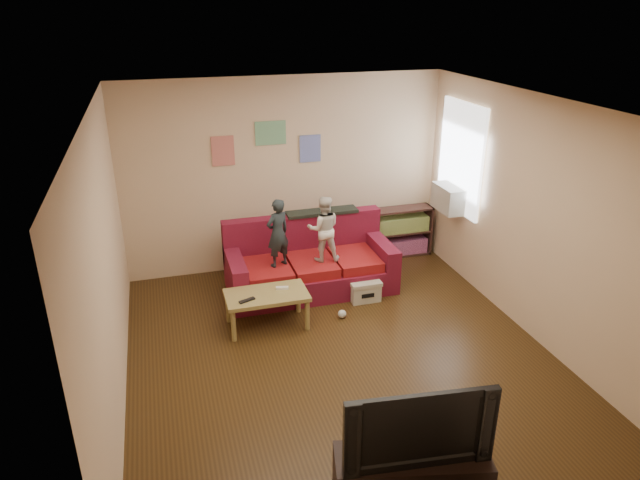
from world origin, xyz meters
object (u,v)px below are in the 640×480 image
object	(u,v)px
bookshelf	(400,234)
tv_stand	(411,478)
sofa	(309,265)
child_a	(278,233)
coffee_table	(267,298)
child_b	(324,229)
file_box	(364,289)
television	(416,421)

from	to	relation	value
bookshelf	tv_stand	size ratio (longest dim) A/B	0.80
sofa	child_a	xyz separation A→B (m)	(-0.45, -0.17, 0.58)
coffee_table	bookshelf	size ratio (longest dim) A/B	1.03
sofa	child_b	world-z (taller)	child_b
file_box	sofa	bearing A→B (deg)	137.22
file_box	child_a	bearing A→B (deg)	160.48
file_box	bookshelf	bearing A→B (deg)	49.29
child_a	child_b	distance (m)	0.60
file_box	television	world-z (taller)	television
sofa	child_a	bearing A→B (deg)	-158.89
child_a	bookshelf	xyz separation A→B (m)	(2.05, 0.81, -0.57)
coffee_table	file_box	distance (m)	1.38
coffee_table	television	bearing A→B (deg)	-79.14
coffee_table	tv_stand	world-z (taller)	tv_stand
child_a	coffee_table	distance (m)	0.90
child_b	tv_stand	xyz separation A→B (m)	(-0.35, -3.51, -0.67)
sofa	coffee_table	xyz separation A→B (m)	(-0.74, -0.83, 0.05)
tv_stand	child_a	bearing A→B (deg)	107.09
child_b	television	world-z (taller)	child_b
file_box	tv_stand	world-z (taller)	tv_stand
bookshelf	television	distance (m)	4.69
coffee_table	tv_stand	bearing A→B (deg)	-79.14
sofa	child_a	size ratio (longest dim) A/B	2.45
child_b	television	bearing A→B (deg)	94.00
child_a	sofa	bearing A→B (deg)	177.20
tv_stand	television	world-z (taller)	television
television	bookshelf	bearing A→B (deg)	74.00
sofa	child_b	xyz separation A→B (m)	(0.15, -0.17, 0.57)
bookshelf	tv_stand	xyz separation A→B (m)	(-1.80, -4.31, -0.11)
child_a	television	distance (m)	3.52
child_a	coffee_table	xyz separation A→B (m)	(-0.29, -0.66, -0.53)
child_a	television	xyz separation A→B (m)	(0.25, -3.51, -0.14)
child_a	child_b	size ratio (longest dim) A/B	1.02
file_box	tv_stand	size ratio (longest dim) A/B	0.34
child_b	tv_stand	world-z (taller)	child_b
tv_stand	television	distance (m)	0.55
sofa	child_a	world-z (taller)	child_a
bookshelf	television	size ratio (longest dim) A/B	0.83
sofa	television	bearing A→B (deg)	-93.08
child_b	sofa	bearing A→B (deg)	-40.15
coffee_table	television	xyz separation A→B (m)	(0.55, -2.85, 0.39)
child_a	tv_stand	size ratio (longest dim) A/B	0.76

